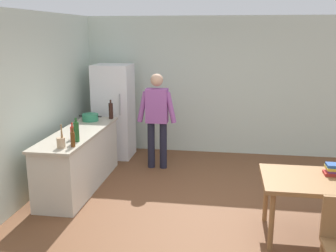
% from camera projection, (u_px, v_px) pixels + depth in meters
% --- Properties ---
extents(ground_plane, '(14.00, 14.00, 0.00)m').
position_uv_depth(ground_plane, '(203.00, 218.00, 5.14)').
color(ground_plane, brown).
extents(wall_back, '(6.40, 0.12, 2.70)m').
position_uv_depth(wall_back, '(214.00, 86.00, 7.70)').
color(wall_back, silver).
rests_on(wall_back, ground_plane).
extents(wall_left, '(0.12, 5.60, 2.70)m').
position_uv_depth(wall_left, '(19.00, 109.00, 5.40)').
color(wall_left, silver).
rests_on(wall_left, ground_plane).
extents(kitchen_counter, '(0.64, 2.20, 0.90)m').
position_uv_depth(kitchen_counter, '(80.00, 159.00, 6.10)').
color(kitchen_counter, beige).
rests_on(kitchen_counter, ground_plane).
extents(refrigerator, '(0.70, 0.67, 1.80)m').
position_uv_depth(refrigerator, '(114.00, 111.00, 7.51)').
color(refrigerator, white).
rests_on(refrigerator, ground_plane).
extents(person, '(0.70, 0.22, 1.70)m').
position_uv_depth(person, '(157.00, 115.00, 6.82)').
color(person, '#1E1E2D').
rests_on(person, ground_plane).
extents(dining_table, '(1.40, 0.90, 0.75)m').
position_uv_depth(dining_table, '(324.00, 185.00, 4.48)').
color(dining_table, olive).
rests_on(dining_table, ground_plane).
extents(cooking_pot, '(0.40, 0.28, 0.12)m').
position_uv_depth(cooking_pot, '(90.00, 117.00, 6.70)').
color(cooking_pot, '#2D845B').
rests_on(cooking_pot, kitchen_counter).
extents(utensil_jar, '(0.11, 0.11, 0.32)m').
position_uv_depth(utensil_jar, '(61.00, 142.00, 5.13)').
color(utensil_jar, tan).
rests_on(utensil_jar, kitchen_counter).
extents(bottle_wine_dark, '(0.08, 0.08, 0.34)m').
position_uv_depth(bottle_wine_dark, '(111.00, 111.00, 6.83)').
color(bottle_wine_dark, black).
rests_on(bottle_wine_dark, kitchen_counter).
extents(bottle_sauce_red, '(0.06, 0.06, 0.24)m').
position_uv_depth(bottle_sauce_red, '(72.00, 132.00, 5.56)').
color(bottle_sauce_red, '#B22319').
rests_on(bottle_sauce_red, kitchen_counter).
extents(bottle_wine_green, '(0.08, 0.08, 0.34)m').
position_uv_depth(bottle_wine_green, '(76.00, 132.00, 5.41)').
color(bottle_wine_green, '#1E5123').
rests_on(bottle_wine_green, kitchen_counter).
extents(bottle_beer_brown, '(0.06, 0.06, 0.26)m').
position_uv_depth(bottle_beer_brown, '(73.00, 139.00, 5.17)').
color(bottle_beer_brown, '#5B3314').
rests_on(bottle_beer_brown, kitchen_counter).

